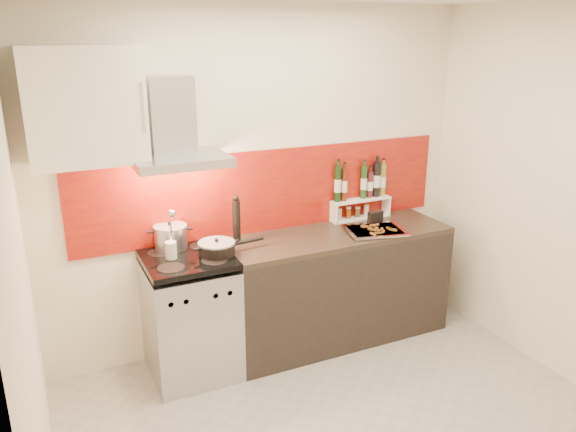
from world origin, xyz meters
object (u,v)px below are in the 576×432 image
range_stove (191,317)px  counter (336,285)px  saute_pan (218,248)px  stock_pot (171,237)px  pepper_mill (236,220)px  baking_tray (375,230)px

range_stove → counter: 1.20m
saute_pan → range_stove: bearing=167.6°
stock_pot → counter: bearing=-8.9°
range_stove → saute_pan: (0.21, -0.05, 0.52)m
range_stove → stock_pot: 0.59m
saute_pan → pepper_mill: pepper_mill is taller
range_stove → baking_tray: baking_tray is taller
stock_pot → baking_tray: 1.56m
counter → baking_tray: size_ratio=3.51×
counter → baking_tray: bearing=-23.4°
counter → stock_pot: 1.39m
range_stove → stock_pot: stock_pot is taller
range_stove → baking_tray: size_ratio=1.77×
range_stove → counter: bearing=0.2°
saute_pan → stock_pot: bearing=137.1°
stock_pot → saute_pan: stock_pot is taller
saute_pan → pepper_mill: size_ratio=1.34×
counter → baking_tray: 0.55m
range_stove → saute_pan: 0.56m
range_stove → baking_tray: bearing=-4.3°
counter → stock_pot: bearing=171.1°
pepper_mill → baking_tray: 1.09m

